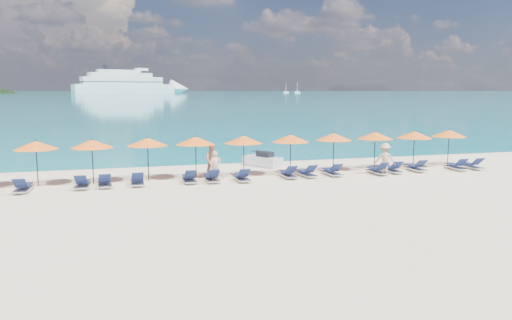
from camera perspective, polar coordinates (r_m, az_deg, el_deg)
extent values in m
plane|color=beige|center=(22.24, 2.11, -4.12)|extent=(1400.00, 1400.00, 0.00)
cube|color=#1FA9B2|center=(680.72, -15.37, 7.46)|extent=(1600.00, 1300.00, 0.01)
cube|color=silver|center=(533.39, -14.80, 7.87)|extent=(102.90, 46.60, 9.26)
cone|color=silver|center=(554.93, -8.72, 8.04)|extent=(25.30, 25.30, 20.37)
cube|color=silver|center=(532.90, -15.02, 8.76)|extent=(82.59, 38.17, 7.41)
cube|color=silver|center=(532.46, -15.24, 9.35)|extent=(64.48, 31.20, 4.63)
cube|color=silver|center=(532.03, -15.44, 9.74)|extent=(44.16, 22.77, 3.24)
cube|color=black|center=(532.88, -15.02, 8.61)|extent=(83.61, 38.63, 0.83)
cube|color=black|center=(532.93, -15.03, 8.95)|extent=(81.56, 37.70, 0.83)
cylinder|color=black|center=(528.56, -16.80, 10.10)|extent=(4.07, 4.07, 5.09)
cube|color=silver|center=(564.68, 4.73, 7.72)|extent=(6.43, 2.14, 1.71)
cylinder|color=silver|center=(564.67, 4.74, 8.29)|extent=(0.39, 0.39, 10.71)
cube|color=silver|center=(582.24, 3.45, 7.75)|extent=(6.15, 2.05, 1.64)
cylinder|color=silver|center=(582.23, 3.45, 8.27)|extent=(0.37, 0.37, 10.26)
cube|color=silver|center=(30.64, 0.75, -0.12)|extent=(2.13, 2.63, 0.58)
cube|color=black|center=(30.44, 1.05, 0.62)|extent=(1.00, 1.17, 0.37)
cylinder|color=black|center=(30.98, -0.12, 1.04)|extent=(0.52, 0.36, 0.06)
imported|color=#DBA682|center=(25.45, -4.65, -0.75)|extent=(0.63, 0.47, 1.60)
imported|color=#DBA682|center=(26.50, -4.97, -0.12)|extent=(0.97, 0.65, 1.85)
imported|color=#DBA682|center=(28.43, 14.53, 0.12)|extent=(1.25, 0.98, 1.76)
cylinder|color=black|center=(26.44, -23.75, -0.42)|extent=(0.05, 0.05, 2.20)
cone|color=orange|center=(26.33, -23.87, 1.56)|extent=(2.10, 2.10, 0.42)
sphere|color=black|center=(26.31, -23.89, 2.04)|extent=(0.08, 0.08, 0.08)
cylinder|color=black|center=(26.11, -18.17, -0.24)|extent=(0.05, 0.05, 2.20)
cone|color=orange|center=(26.00, -18.25, 1.77)|extent=(2.10, 2.10, 0.42)
sphere|color=black|center=(25.98, -18.28, 2.25)|extent=(0.08, 0.08, 0.08)
cylinder|color=black|center=(26.34, -12.23, 0.06)|extent=(0.05, 0.05, 2.20)
cone|color=orange|center=(26.23, -12.29, 2.05)|extent=(2.10, 2.10, 0.42)
sphere|color=black|center=(26.21, -12.31, 2.53)|extent=(0.08, 0.08, 0.08)
cylinder|color=black|center=(26.53, -6.88, 0.24)|extent=(0.05, 0.05, 2.20)
cone|color=orange|center=(26.42, -6.92, 2.22)|extent=(2.10, 2.10, 0.42)
sphere|color=black|center=(26.40, -6.92, 2.69)|extent=(0.08, 0.08, 0.08)
cylinder|color=black|center=(26.88, -1.41, 0.40)|extent=(0.05, 0.05, 2.20)
cone|color=orange|center=(26.77, -1.41, 2.35)|extent=(2.10, 2.10, 0.42)
sphere|color=black|center=(26.75, -1.42, 2.82)|extent=(0.08, 0.08, 0.08)
cylinder|color=black|center=(27.60, 3.94, 0.59)|extent=(0.05, 0.05, 2.20)
cone|color=orange|center=(27.49, 3.96, 2.49)|extent=(2.10, 2.10, 0.42)
sphere|color=black|center=(27.47, 3.97, 2.94)|extent=(0.08, 0.08, 0.08)
cylinder|color=black|center=(28.83, 8.84, 0.83)|extent=(0.05, 0.05, 2.20)
cone|color=orange|center=(28.73, 8.88, 2.65)|extent=(2.10, 2.10, 0.42)
sphere|color=black|center=(28.71, 8.89, 3.09)|extent=(0.08, 0.08, 0.08)
cylinder|color=black|center=(30.06, 13.41, 1.00)|extent=(0.05, 0.05, 2.20)
cone|color=orange|center=(29.96, 13.46, 2.75)|extent=(2.10, 2.10, 0.42)
sphere|color=black|center=(29.94, 13.48, 3.17)|extent=(0.08, 0.08, 0.08)
cylinder|color=black|center=(31.13, 17.59, 1.08)|extent=(0.05, 0.05, 2.20)
cone|color=orange|center=(31.04, 17.66, 2.77)|extent=(2.10, 2.10, 0.42)
sphere|color=black|center=(31.02, 17.68, 3.17)|extent=(0.08, 0.08, 0.08)
cylinder|color=black|center=(32.80, 21.12, 1.26)|extent=(0.05, 0.05, 2.20)
cone|color=orange|center=(32.71, 21.21, 2.86)|extent=(2.10, 2.10, 0.42)
sphere|color=black|center=(32.69, 21.23, 3.24)|extent=(0.08, 0.08, 0.08)
cube|color=silver|center=(25.38, -25.08, -3.03)|extent=(0.71, 1.73, 0.06)
cube|color=#15214E|center=(25.59, -24.98, -2.57)|extent=(0.61, 1.13, 0.04)
cube|color=#15214E|center=(24.78, -25.40, -2.34)|extent=(0.58, 0.57, 0.43)
cube|color=silver|center=(25.28, -19.21, -2.75)|extent=(0.73, 1.74, 0.06)
cube|color=#15214E|center=(25.49, -19.16, -2.30)|extent=(0.62, 1.13, 0.04)
cube|color=#15214E|center=(24.67, -19.41, -2.06)|extent=(0.59, 0.57, 0.43)
cube|color=silver|center=(25.29, -16.92, -2.65)|extent=(0.73, 1.74, 0.06)
cube|color=#15214E|center=(25.51, -16.96, -2.19)|extent=(0.62, 1.13, 0.04)
cube|color=#15214E|center=(24.68, -16.89, -1.94)|extent=(0.58, 0.57, 0.43)
cube|color=silver|center=(25.30, -13.40, -2.51)|extent=(0.63, 1.70, 0.06)
cube|color=#15214E|center=(25.52, -13.43, -2.06)|extent=(0.56, 1.10, 0.04)
cube|color=#15214E|center=(24.69, -13.38, -1.80)|extent=(0.55, 0.54, 0.43)
cube|color=silver|center=(25.52, -7.64, -2.27)|extent=(0.65, 1.71, 0.06)
cube|color=#15214E|center=(25.74, -7.72, -1.82)|extent=(0.57, 1.11, 0.04)
cube|color=#15214E|center=(24.91, -7.50, -1.56)|extent=(0.56, 0.55, 0.43)
cube|color=silver|center=(25.59, -5.09, -2.20)|extent=(0.63, 1.71, 0.06)
cube|color=#15214E|center=(25.80, -5.19, -1.76)|extent=(0.56, 1.10, 0.04)
cube|color=#15214E|center=(24.98, -4.87, -1.50)|extent=(0.55, 0.54, 0.43)
cube|color=silver|center=(25.69, -1.65, -2.13)|extent=(0.64, 1.71, 0.06)
cube|color=#15214E|center=(25.90, -1.78, -1.69)|extent=(0.56, 1.11, 0.04)
cube|color=#15214E|center=(25.09, -1.36, -1.42)|extent=(0.56, 0.54, 0.43)
cube|color=silver|center=(26.71, 3.64, -1.75)|extent=(0.63, 1.70, 0.06)
cube|color=#15214E|center=(26.92, 3.47, -1.32)|extent=(0.56, 1.10, 0.04)
cube|color=#15214E|center=(26.13, 4.04, -1.06)|extent=(0.55, 0.54, 0.43)
cube|color=silver|center=(27.08, 5.79, -1.64)|extent=(0.77, 1.75, 0.06)
cube|color=#15214E|center=(27.27, 5.56, -1.22)|extent=(0.65, 1.14, 0.04)
cube|color=#15214E|center=(26.53, 6.34, -0.95)|extent=(0.60, 0.58, 0.43)
cube|color=silver|center=(27.65, 8.65, -1.48)|extent=(0.66, 1.71, 0.06)
cube|color=#15214E|center=(27.85, 8.43, -1.08)|extent=(0.57, 1.11, 0.04)
cube|color=#15214E|center=(27.10, 9.17, -0.81)|extent=(0.56, 0.55, 0.43)
cube|color=silver|center=(28.57, 13.67, -1.31)|extent=(0.65, 1.71, 0.06)
cube|color=#15214E|center=(28.76, 13.43, -0.92)|extent=(0.57, 1.11, 0.04)
cube|color=#15214E|center=(28.04, 14.27, -0.66)|extent=(0.56, 0.55, 0.43)
cube|color=silver|center=(29.29, 15.29, -1.14)|extent=(0.74, 1.74, 0.06)
cube|color=#15214E|center=(29.48, 15.08, -0.76)|extent=(0.63, 1.14, 0.04)
cube|color=#15214E|center=(28.74, 15.81, -0.51)|extent=(0.59, 0.58, 0.43)
cube|color=silver|center=(30.20, 17.77, -0.97)|extent=(0.68, 1.72, 0.06)
cube|color=#15214E|center=(30.39, 17.54, -0.60)|extent=(0.59, 1.12, 0.04)
cube|color=#15214E|center=(29.68, 18.35, -0.35)|extent=(0.57, 0.56, 0.43)
cube|color=silver|center=(31.51, 21.86, -0.81)|extent=(0.75, 1.74, 0.06)
cube|color=#15214E|center=(31.69, 21.63, -0.45)|extent=(0.64, 1.14, 0.04)
cube|color=#15214E|center=(31.00, 22.45, -0.21)|extent=(0.59, 0.58, 0.43)
cube|color=silver|center=(32.20, 23.39, -0.71)|extent=(0.66, 1.72, 0.06)
cube|color=#15214E|center=(32.38, 23.13, -0.36)|extent=(0.58, 1.11, 0.04)
cube|color=#15214E|center=(31.72, 24.03, -0.12)|extent=(0.56, 0.55, 0.43)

